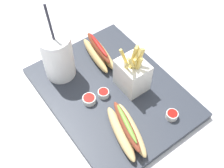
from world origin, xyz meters
TOP-DOWN VIEW (x-y plane):
  - ground_plane at (0.00, 0.00)m, footprint 2.40×2.40m
  - food_tray at (0.00, 0.00)m, footprint 0.46×0.35m
  - soda_cup at (0.14, 0.09)m, footprint 0.09×0.09m
  - fries_basket at (-0.02, -0.06)m, footprint 0.09×0.07m
  - hot_dog_1 at (-0.14, 0.05)m, footprint 0.18×0.10m
  - hot_dog_2 at (0.13, -0.04)m, footprint 0.16×0.07m
  - ketchup_cup_1 at (-0.17, -0.08)m, footprint 0.03×0.03m
  - ketchup_cup_2 at (0.01, 0.07)m, footprint 0.04×0.04m
  - ketchup_cup_3 at (0.00, 0.03)m, footprint 0.03×0.03m

SIDE VIEW (x-z plane):
  - ground_plane at x=0.00m, z-range -0.02..0.00m
  - food_tray at x=0.00m, z-range 0.00..0.02m
  - ketchup_cup_3 at x=0.00m, z-range 0.02..0.04m
  - ketchup_cup_2 at x=0.01m, z-range 0.02..0.04m
  - ketchup_cup_1 at x=-0.17m, z-range 0.02..0.04m
  - hot_dog_1 at x=-0.14m, z-range 0.01..0.07m
  - hot_dog_2 at x=0.13m, z-range 0.01..0.08m
  - fries_basket at x=-0.02m, z-range -0.01..0.15m
  - soda_cup at x=0.14m, z-range -0.03..0.21m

